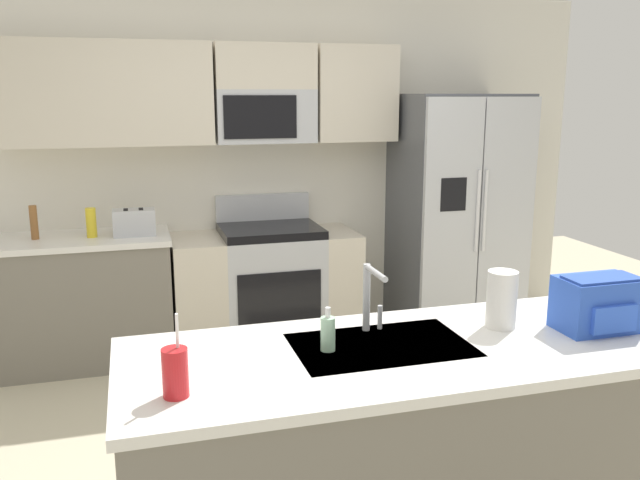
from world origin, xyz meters
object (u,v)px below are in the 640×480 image
Objects in this scene: toaster at (134,222)px; sink_faucet at (370,293)px; paper_towel_roll at (502,299)px; bottle_yellow at (91,223)px; range_oven at (266,286)px; backpack at (598,303)px; soap_dispenser at (328,333)px; drink_cup_red at (175,372)px; pepper_mill at (34,222)px; refrigerator at (456,215)px.

toaster is 2.40m from sink_faucet.
bottle_yellow is at bearing 126.35° from paper_towel_roll.
range_oven is 5.67× the size of paper_towel_roll.
backpack is (0.36, -0.14, -0.00)m from paper_towel_roll.
range_oven is 2.49m from soap_dispenser.
backpack is (1.70, 0.15, 0.03)m from drink_cup_red.
paper_towel_roll is (0.54, -0.09, -0.05)m from sink_faucet.
bottle_yellow is 0.63× the size of backpack.
drink_cup_red is at bearing -87.94° from toaster.
backpack reaches higher than soap_dispenser.
bottle_yellow is (-0.28, 0.01, 0.01)m from toaster.
backpack is at bearing 4.94° from drink_cup_red.
pepper_mill reaches higher than toaster.
pepper_mill is at bearing 178.70° from refrigerator.
range_oven is at bearing 109.28° from backpack.
sink_faucet is 0.28m from soap_dispenser.
backpack reaches higher than bottle_yellow.
soap_dispenser is at bearing 22.44° from drink_cup_red.
sink_faucet is at bearing -124.83° from refrigerator.
backpack is (2.44, -2.51, 0.00)m from pepper_mill.
bottle_yellow is 2.90m from paper_towel_roll.
toaster is at bearing 111.88° from sink_faucet.
bottle_yellow is (-2.71, 0.03, 0.08)m from refrigerator.
backpack is at bearing -21.13° from paper_towel_roll.
sink_faucet is at bearing 170.45° from paper_towel_roll.
sink_faucet and drink_cup_red have the same top height.
drink_cup_red reaches higher than paper_towel_roll.
soap_dispenser is 0.53× the size of backpack.
pepper_mill reaches higher than range_oven.
paper_towel_roll reaches higher than range_oven.
sink_faucet reaches higher than range_oven.
drink_cup_red is 0.63m from soap_dispenser.
range_oven is at bearing 1.83° from bottle_yellow.
range_oven is 5.95× the size of pepper_mill.
bottle_yellow is (-1.20, -0.04, 0.56)m from range_oven.
paper_towel_roll is (0.76, 0.05, 0.05)m from soap_dispenser.
paper_towel_roll reaches higher than pepper_mill.
paper_towel_roll reaches higher than backpack.
sink_faucet is 0.88× the size of backpack.
pepper_mill is 1.34× the size of soap_dispenser.
bottle_yellow is 2.56m from soap_dispenser.
pepper_mill is 0.36m from bottle_yellow.
drink_cup_red is (-2.34, -2.58, 0.06)m from refrigerator.
drink_cup_red is (-0.80, -0.38, -0.09)m from sink_faucet.
paper_towel_roll reaches higher than toaster.
paper_towel_roll is (0.52, -2.37, 0.58)m from range_oven.
drink_cup_red reaches higher than pepper_mill.
paper_towel_roll is at bearing 12.01° from drink_cup_red.
range_oven is at bearing 102.34° from paper_towel_roll.
range_oven reaches higher than toaster.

